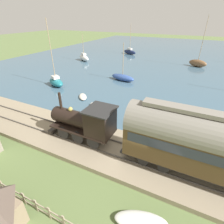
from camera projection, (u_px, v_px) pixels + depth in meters
The scene contains 13 objects.
ground_plane at pixel (133, 158), 13.38m from camera, with size 200.00×200.00×0.00m, color #607542.
harbor_water at pixel (188, 56), 47.02m from camera, with size 80.00×80.00×0.01m.
rail_embankment at pixel (133, 156), 13.30m from camera, with size 5.16×56.00×0.50m.
steam_locomotive at pixel (86, 121), 13.86m from camera, with size 2.21×5.86×3.73m.
passenger_coach at pixel (215, 146), 10.07m from camera, with size 2.39×10.97×4.57m.
sailboat_blue at pixel (123, 77), 29.04m from camera, with size 2.28×4.51×5.94m.
sailboat_white at pixel (84, 58), 41.60m from camera, with size 3.40×4.37×5.96m.
sailboat_brown at pixel (198, 63), 36.71m from camera, with size 2.45×3.90×9.70m.
sailboat_navy at pixel (130, 52), 48.64m from camera, with size 2.91×4.51×7.66m.
sailboat_teal at pixel (56, 82), 26.76m from camera, with size 2.80×3.78×9.33m.
rowboat_near_shore at pixel (99, 104), 21.05m from camera, with size 1.52×2.33×0.39m.
rowboat_mid_harbor at pixel (83, 97), 23.08m from camera, with size 2.32×2.17×0.32m.
beached_dinghy at pixel (141, 221), 9.10m from camera, with size 1.88×3.00×0.44m.
Camera 1 is at (-9.63, -2.97, 9.62)m, focal length 28.00 mm.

